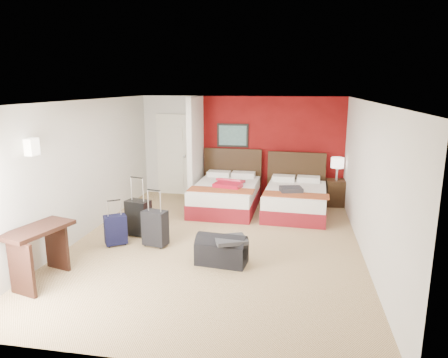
% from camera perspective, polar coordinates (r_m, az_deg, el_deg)
% --- Properties ---
extents(ground, '(6.50, 6.50, 0.00)m').
position_cam_1_polar(ground, '(7.35, -1.10, -9.02)').
color(ground, tan).
rests_on(ground, ground).
extents(room_walls, '(5.02, 6.52, 2.50)m').
position_cam_1_polar(room_walls, '(8.68, -8.46, 2.92)').
color(room_walls, silver).
rests_on(room_walls, ground).
extents(red_accent_panel, '(3.50, 0.04, 2.50)m').
position_cam_1_polar(red_accent_panel, '(10.05, 6.64, 4.31)').
color(red_accent_panel, maroon).
rests_on(red_accent_panel, ground).
extents(partition_wall, '(0.12, 1.20, 2.50)m').
position_cam_1_polar(partition_wall, '(9.70, -3.98, 4.05)').
color(partition_wall, silver).
rests_on(partition_wall, ground).
extents(entry_door, '(0.82, 0.06, 2.05)m').
position_cam_1_polar(entry_door, '(10.49, -7.17, 3.42)').
color(entry_door, silver).
rests_on(entry_door, ground).
extents(bed_left, '(1.42, 1.99, 0.59)m').
position_cam_1_polar(bed_left, '(9.22, 0.23, -2.48)').
color(bed_left, white).
rests_on(bed_left, ground).
extents(bed_right, '(1.41, 1.94, 0.56)m').
position_cam_1_polar(bed_right, '(9.04, 9.96, -3.09)').
color(bed_right, silver).
rests_on(bed_right, ground).
extents(red_suitcase_open, '(0.72, 0.90, 0.10)m').
position_cam_1_polar(red_suitcase_open, '(9.02, 0.75, -0.58)').
color(red_suitcase_open, red).
rests_on(red_suitcase_open, bed_left).
extents(jacket_bundle, '(0.52, 0.45, 0.11)m').
position_cam_1_polar(jacket_bundle, '(8.66, 9.38, -1.48)').
color(jacket_bundle, '#37363B').
rests_on(jacket_bundle, bed_right).
extents(nightstand, '(0.46, 0.46, 0.61)m').
position_cam_1_polar(nightstand, '(9.86, 15.37, -1.86)').
color(nightstand, '#321F10').
rests_on(nightstand, ground).
extents(table_lamp, '(0.37, 0.37, 0.53)m').
position_cam_1_polar(table_lamp, '(9.74, 15.57, 1.37)').
color(table_lamp, white).
rests_on(table_lamp, nightstand).
extents(suitcase_black, '(0.49, 0.37, 0.65)m').
position_cam_1_polar(suitcase_black, '(7.78, -11.87, -5.49)').
color(suitcase_black, black).
rests_on(suitcase_black, ground).
extents(suitcase_charcoal, '(0.46, 0.34, 0.61)m').
position_cam_1_polar(suitcase_charcoal, '(7.24, -9.60, -6.98)').
color(suitcase_charcoal, black).
rests_on(suitcase_charcoal, ground).
extents(suitcase_navy, '(0.43, 0.40, 0.51)m').
position_cam_1_polar(suitcase_navy, '(7.44, -14.94, -7.08)').
color(suitcase_navy, black).
rests_on(suitcase_navy, ground).
extents(duffel_bag, '(0.83, 0.50, 0.40)m').
position_cam_1_polar(duffel_bag, '(6.51, -0.33, -10.15)').
color(duffel_bag, black).
rests_on(duffel_bag, ground).
extents(jacket_draped, '(0.60, 0.56, 0.06)m').
position_cam_1_polar(jacket_draped, '(6.35, 0.93, -8.50)').
color(jacket_draped, '#323337').
rests_on(jacket_draped, duffel_bag).
extents(desk, '(0.72, 1.07, 0.81)m').
position_cam_1_polar(desk, '(6.44, -24.37, -9.63)').
color(desk, black).
rests_on(desk, ground).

